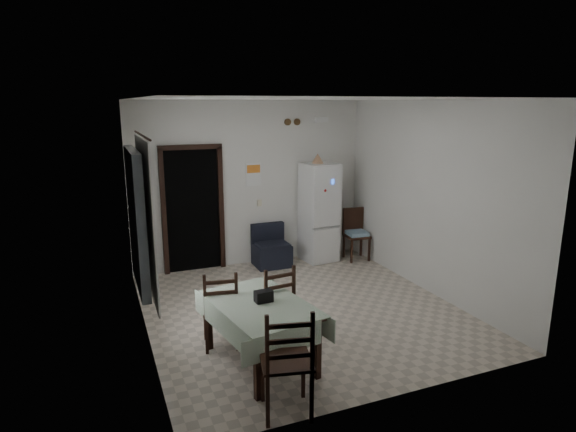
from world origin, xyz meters
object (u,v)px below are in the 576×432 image
(dining_chair_far_left, at_px, (220,307))
(dining_chair_near_head, at_px, (286,359))
(corner_chair, at_px, (357,235))
(dining_chair_far_right, at_px, (273,302))
(navy_seat, at_px, (272,246))
(dining_table, at_px, (260,333))
(fridge, at_px, (319,212))

(dining_chair_far_left, height_order, dining_chair_near_head, dining_chair_near_head)
(corner_chair, xyz_separation_m, dining_chair_far_right, (-2.53, -2.36, 0.02))
(dining_chair_far_right, bearing_deg, navy_seat, -115.22)
(dining_chair_near_head, bearing_deg, navy_seat, -95.48)
(dining_table, bearing_deg, fridge, 44.53)
(fridge, distance_m, dining_chair_near_head, 4.60)
(dining_chair_far_left, bearing_deg, dining_chair_far_right, 179.72)
(fridge, relative_size, dining_chair_near_head, 1.65)
(dining_chair_far_right, height_order, dining_chair_near_head, dining_chair_near_head)
(fridge, bearing_deg, navy_seat, 174.59)
(navy_seat, relative_size, dining_chair_far_left, 0.76)
(navy_seat, xyz_separation_m, dining_chair_near_head, (-1.33, -4.00, 0.18))
(fridge, relative_size, corner_chair, 1.90)
(navy_seat, xyz_separation_m, dining_chair_far_left, (-1.57, -2.50, 0.12))
(corner_chair, xyz_separation_m, dining_table, (-2.85, -2.81, -0.12))
(dining_chair_far_right, xyz_separation_m, dining_chair_near_head, (-0.39, -1.38, 0.05))
(fridge, height_order, dining_chair_far_left, fridge)
(fridge, height_order, dining_table, fridge)
(dining_chair_far_left, bearing_deg, dining_chair_near_head, 109.11)
(dining_table, distance_m, dining_chair_far_right, 0.57)
(navy_seat, bearing_deg, dining_chair_far_right, -109.89)
(navy_seat, xyz_separation_m, corner_chair, (1.59, -0.26, 0.11))
(navy_seat, distance_m, dining_chair_far_left, 2.96)
(corner_chair, distance_m, dining_chair_far_left, 3.88)
(navy_seat, bearing_deg, dining_chair_near_head, -108.48)
(corner_chair, distance_m, dining_table, 4.01)
(fridge, height_order, dining_chair_far_right, fridge)
(dining_table, xyz_separation_m, dining_chair_far_right, (0.32, 0.45, 0.14))
(dining_chair_near_head, bearing_deg, dining_chair_far_left, -67.76)
(dining_table, distance_m, dining_chair_far_left, 0.65)
(navy_seat, xyz_separation_m, dining_table, (-1.27, -3.07, -0.01))
(dining_chair_far_left, relative_size, dining_chair_far_right, 0.98)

